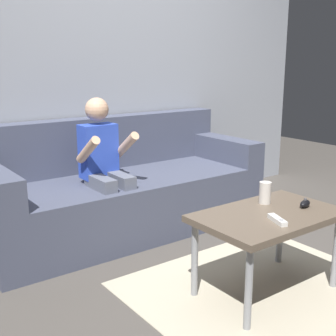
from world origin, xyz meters
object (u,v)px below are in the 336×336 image
soda_can (265,193)px  person_seated_on_couch (105,163)px  coffee_table (269,222)px  game_remote_white_near_edge (277,220)px  nunchuk_black (305,204)px  couch (122,191)px

soda_can → person_seated_on_couch: bearing=116.2°
coffee_table → game_remote_white_near_edge: (-0.07, -0.12, 0.06)m
person_seated_on_couch → nunchuk_black: person_seated_on_couch is taller
coffee_table → game_remote_white_near_edge: 0.15m
game_remote_white_near_edge → coffee_table: bearing=57.9°
couch → soda_can: couch is taller
couch → coffee_table: size_ratio=2.63×
game_remote_white_near_edge → nunchuk_black: nunchuk_black is taller
person_seated_on_couch → game_remote_white_near_edge: person_seated_on_couch is taller
couch → nunchuk_black: (0.37, -1.33, 0.18)m
person_seated_on_couch → nunchuk_black: size_ratio=10.09×
game_remote_white_near_edge → person_seated_on_couch: bearing=103.8°
couch → game_remote_white_near_edge: (0.07, -1.39, 0.18)m
couch → game_remote_white_near_edge: 1.40m
couch → coffee_table: couch is taller
couch → nunchuk_black: bearing=-74.5°
person_seated_on_couch → soda_can: bearing=-63.8°
nunchuk_black → game_remote_white_near_edge: bearing=-168.0°
game_remote_white_near_edge → nunchuk_black: size_ratio=1.46×
game_remote_white_near_edge → soda_can: soda_can is taller
couch → person_seated_on_couch: 0.40m
couch → coffee_table: (0.14, -1.27, 0.11)m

